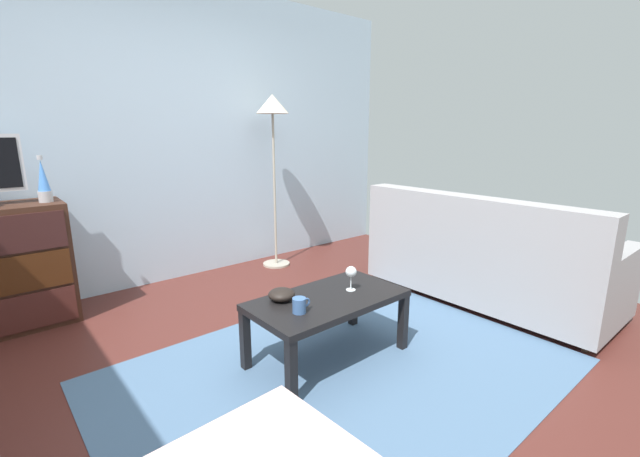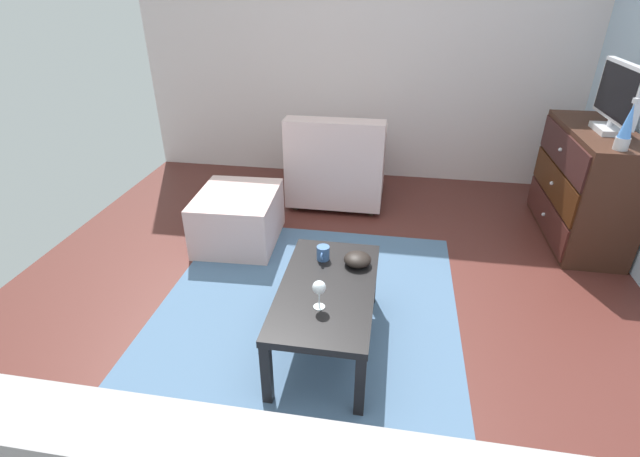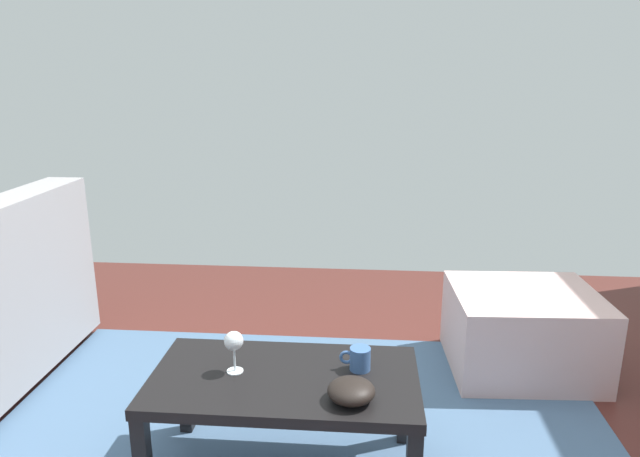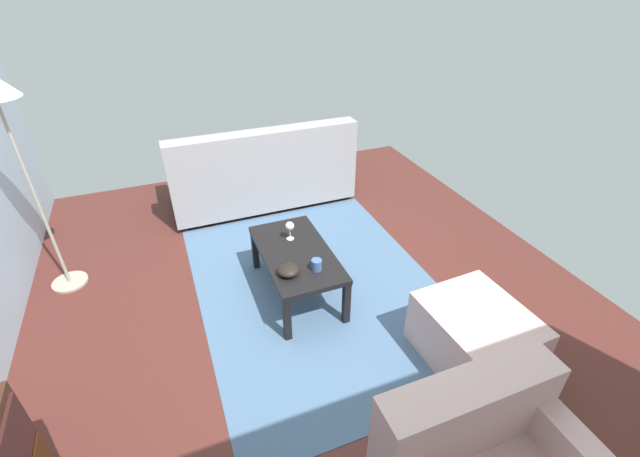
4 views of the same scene
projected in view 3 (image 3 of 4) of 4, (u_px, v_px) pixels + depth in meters
area_rug at (300, 443)px, 2.30m from camera, size 2.60×1.90×0.01m
coffee_table at (285, 388)px, 2.04m from camera, size 0.96×0.52×0.41m
wine_glass at (234, 342)px, 2.02m from camera, size 0.07×0.07×0.16m
mug at (359, 359)px, 2.06m from camera, size 0.11×0.08×0.08m
bowl_decorative at (351, 391)px, 1.86m from camera, size 0.16×0.16×0.07m
ottoman at (522, 331)px, 2.84m from camera, size 0.73×0.63×0.41m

